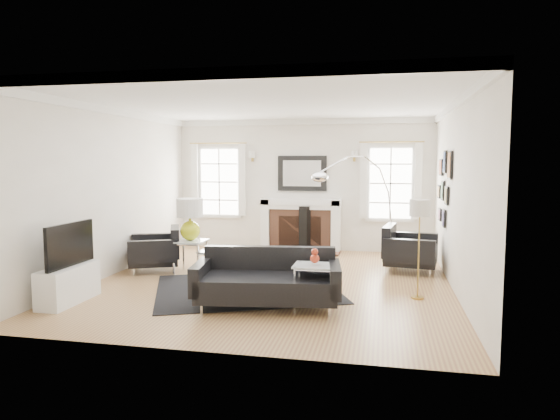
% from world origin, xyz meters
% --- Properties ---
extents(floor, '(6.00, 6.00, 0.00)m').
position_xyz_m(floor, '(0.00, 0.00, 0.00)').
color(floor, '#915C3C').
rests_on(floor, ground).
extents(back_wall, '(5.50, 0.04, 2.80)m').
position_xyz_m(back_wall, '(0.00, 3.00, 1.40)').
color(back_wall, white).
rests_on(back_wall, floor).
extents(front_wall, '(5.50, 0.04, 2.80)m').
position_xyz_m(front_wall, '(0.00, -3.00, 1.40)').
color(front_wall, white).
rests_on(front_wall, floor).
extents(left_wall, '(0.04, 6.00, 2.80)m').
position_xyz_m(left_wall, '(-2.75, 0.00, 1.40)').
color(left_wall, white).
rests_on(left_wall, floor).
extents(right_wall, '(0.04, 6.00, 2.80)m').
position_xyz_m(right_wall, '(2.75, 0.00, 1.40)').
color(right_wall, white).
rests_on(right_wall, floor).
extents(ceiling, '(5.50, 6.00, 0.02)m').
position_xyz_m(ceiling, '(0.00, 0.00, 2.80)').
color(ceiling, white).
rests_on(ceiling, back_wall).
extents(crown_molding, '(5.50, 6.00, 0.12)m').
position_xyz_m(crown_molding, '(0.00, 0.00, 2.74)').
color(crown_molding, white).
rests_on(crown_molding, back_wall).
extents(fireplace, '(1.70, 0.69, 1.11)m').
position_xyz_m(fireplace, '(0.00, 2.79, 0.54)').
color(fireplace, white).
rests_on(fireplace, floor).
extents(mantel_mirror, '(1.05, 0.07, 0.75)m').
position_xyz_m(mantel_mirror, '(0.00, 2.95, 1.65)').
color(mantel_mirror, black).
rests_on(mantel_mirror, back_wall).
extents(window_left, '(1.24, 0.15, 1.62)m').
position_xyz_m(window_left, '(-1.85, 2.95, 1.46)').
color(window_left, white).
rests_on(window_left, back_wall).
extents(window_right, '(1.24, 0.15, 1.62)m').
position_xyz_m(window_right, '(1.85, 2.95, 1.46)').
color(window_right, white).
rests_on(window_right, back_wall).
extents(gallery_wall, '(0.04, 1.73, 1.29)m').
position_xyz_m(gallery_wall, '(2.72, 1.30, 1.53)').
color(gallery_wall, black).
rests_on(gallery_wall, right_wall).
extents(tv_unit, '(0.35, 1.00, 1.09)m').
position_xyz_m(tv_unit, '(-2.44, -1.70, 0.33)').
color(tv_unit, white).
rests_on(tv_unit, floor).
extents(area_rug, '(3.27, 3.04, 0.01)m').
position_xyz_m(area_rug, '(-0.28, -0.52, 0.01)').
color(area_rug, black).
rests_on(area_rug, floor).
extents(sofa, '(1.99, 1.11, 0.62)m').
position_xyz_m(sofa, '(0.23, -1.32, 0.34)').
color(sofa, black).
rests_on(sofa, floor).
extents(armchair_left, '(1.12, 1.18, 0.63)m').
position_xyz_m(armchair_left, '(-2.14, 0.40, 0.35)').
color(armchair_left, black).
rests_on(armchair_left, floor).
extents(armchair_right, '(1.00, 1.09, 0.66)m').
position_xyz_m(armchair_right, '(2.13, 1.23, 0.37)').
color(armchair_right, black).
rests_on(armchair_right, floor).
extents(coffee_table, '(0.81, 0.81, 0.36)m').
position_xyz_m(coffee_table, '(-1.02, 0.74, 0.33)').
color(coffee_table, silver).
rests_on(coffee_table, floor).
extents(side_table_left, '(0.51, 0.51, 0.56)m').
position_xyz_m(side_table_left, '(-1.51, 0.33, 0.46)').
color(side_table_left, silver).
rests_on(side_table_left, floor).
extents(nesting_table, '(0.53, 0.45, 0.59)m').
position_xyz_m(nesting_table, '(0.86, -1.35, 0.47)').
color(nesting_table, silver).
rests_on(nesting_table, floor).
extents(gourd_lamp, '(0.45, 0.45, 0.72)m').
position_xyz_m(gourd_lamp, '(-1.51, 0.33, 0.98)').
color(gourd_lamp, '#C4CE19').
rests_on(gourd_lamp, side_table_left).
extents(orange_vase, '(0.12, 0.12, 0.19)m').
position_xyz_m(orange_vase, '(0.86, -1.35, 0.69)').
color(orange_vase, '#B32F16').
rests_on(orange_vase, nesting_table).
extents(arc_floor_lamp, '(1.47, 1.36, 2.08)m').
position_xyz_m(arc_floor_lamp, '(1.26, 1.28, 1.12)').
color(arc_floor_lamp, white).
rests_on(arc_floor_lamp, floor).
extents(stick_floor_lamp, '(0.28, 0.28, 1.39)m').
position_xyz_m(stick_floor_lamp, '(2.20, -0.54, 1.20)').
color(stick_floor_lamp, '#AC8B3B').
rests_on(stick_floor_lamp, floor).
extents(speaker_tower, '(0.25, 0.25, 0.97)m').
position_xyz_m(speaker_tower, '(0.12, 2.65, 0.48)').
color(speaker_tower, black).
rests_on(speaker_tower, floor).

